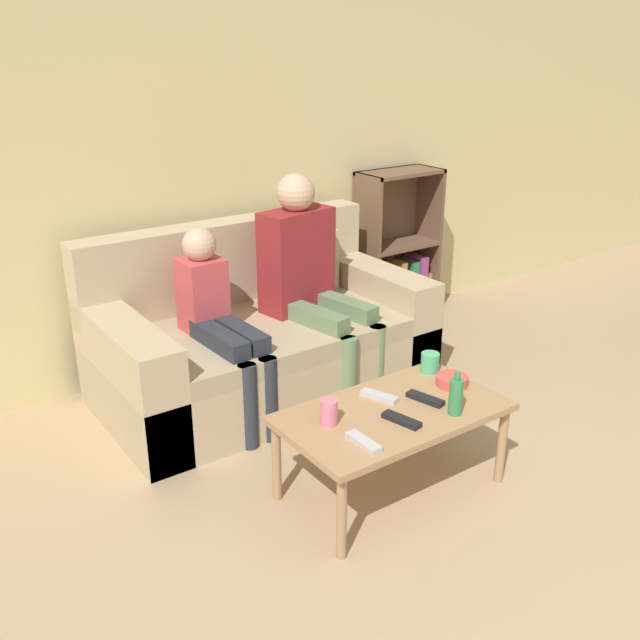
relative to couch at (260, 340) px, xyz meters
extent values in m
cube|color=beige|center=(0.10, 0.55, 1.01)|extent=(12.00, 0.06, 2.60)
cube|color=tan|center=(-0.01, -0.05, -0.13)|extent=(1.76, 0.95, 0.33)
cube|color=tan|center=(-0.01, -0.14, 0.09)|extent=(1.32, 0.77, 0.10)
cube|color=tan|center=(-0.01, 0.34, 0.37)|extent=(1.76, 0.18, 0.46)
cube|color=tan|center=(-0.77, -0.05, 0.00)|extent=(0.22, 0.95, 0.59)
cube|color=tan|center=(0.76, -0.05, 0.00)|extent=(0.22, 0.95, 0.59)
cube|color=tan|center=(0.45, 0.19, 0.32)|extent=(0.36, 0.12, 0.36)
cube|color=brown|center=(1.04, 0.37, 0.23)|extent=(0.02, 0.28, 1.04)
cube|color=brown|center=(1.58, 0.37, 0.23)|extent=(0.02, 0.28, 1.04)
cube|color=brown|center=(1.31, 0.50, 0.23)|extent=(0.56, 0.02, 1.04)
cube|color=brown|center=(1.31, 0.37, -0.28)|extent=(0.56, 0.28, 0.02)
cube|color=brown|center=(1.31, 0.37, 0.25)|extent=(0.52, 0.28, 0.02)
cube|color=brown|center=(1.31, 0.37, 0.73)|extent=(0.56, 0.28, 0.02)
cube|color=red|center=(1.07, 0.36, -0.11)|extent=(0.05, 0.19, 0.32)
cube|color=gold|center=(1.13, 0.37, -0.07)|extent=(0.05, 0.22, 0.39)
cube|color=#2D7A4C|center=(1.19, 0.36, -0.11)|extent=(0.05, 0.21, 0.32)
cube|color=#6699A8|center=(1.25, 0.36, -0.12)|extent=(0.04, 0.15, 0.30)
cube|color=#B77542|center=(1.30, 0.36, -0.06)|extent=(0.04, 0.16, 0.41)
cube|color=gold|center=(1.35, 0.36, -0.12)|extent=(0.04, 0.21, 0.31)
cube|color=#2D7A4C|center=(1.40, 0.36, -0.07)|extent=(0.06, 0.16, 0.39)
cube|color=#993D84|center=(1.47, 0.36, -0.06)|extent=(0.06, 0.20, 0.42)
cube|color=#B77542|center=(1.53, 0.36, -0.12)|extent=(0.04, 0.18, 0.29)
cylinder|color=#A87F56|center=(-0.48, -1.39, -0.11)|extent=(0.04, 0.04, 0.36)
cylinder|color=#A87F56|center=(0.40, -1.39, -0.11)|extent=(0.04, 0.04, 0.36)
cylinder|color=#A87F56|center=(-0.48, -0.93, -0.11)|extent=(0.04, 0.04, 0.36)
cylinder|color=#A87F56|center=(0.40, -0.93, -0.11)|extent=(0.04, 0.04, 0.36)
cube|color=#A87F56|center=(-0.04, -1.16, 0.09)|extent=(0.96, 0.54, 0.03)
cylinder|color=#66845B|center=(0.21, -0.52, -0.08)|extent=(0.10, 0.10, 0.43)
cylinder|color=#66845B|center=(0.43, -0.48, -0.08)|extent=(0.10, 0.10, 0.43)
cube|color=#66845B|center=(0.17, -0.28, 0.19)|extent=(0.17, 0.44, 0.09)
cube|color=#66845B|center=(0.39, -0.24, 0.19)|extent=(0.17, 0.44, 0.09)
cube|color=maroon|center=(0.24, -0.01, 0.42)|extent=(0.43, 0.27, 0.56)
sphere|color=#D1A889|center=(0.24, -0.01, 0.79)|extent=(0.20, 0.20, 0.20)
cylinder|color=#282D38|center=(-0.37, -0.50, -0.08)|extent=(0.09, 0.09, 0.43)
cylinder|color=#282D38|center=(-0.25, -0.50, -0.08)|extent=(0.09, 0.09, 0.43)
cube|color=#282D38|center=(-0.38, -0.25, 0.19)|extent=(0.12, 0.43, 0.09)
cube|color=#282D38|center=(-0.26, -0.25, 0.19)|extent=(0.12, 0.43, 0.09)
cube|color=#C6474C|center=(-0.33, 0.00, 0.33)|extent=(0.22, 0.21, 0.38)
sphere|color=#D1A889|center=(-0.33, 0.00, 0.60)|extent=(0.17, 0.17, 0.17)
cylinder|color=#4CB77A|center=(0.34, -0.98, 0.15)|extent=(0.08, 0.08, 0.09)
cylinder|color=pink|center=(-0.33, -1.10, 0.15)|extent=(0.07, 0.07, 0.11)
cube|color=black|center=(0.12, -1.18, 0.11)|extent=(0.09, 0.18, 0.02)
cube|color=black|center=(-0.08, -1.26, 0.11)|extent=(0.09, 0.18, 0.02)
cube|color=#B7B7BC|center=(-0.03, -1.05, 0.11)|extent=(0.10, 0.18, 0.02)
cube|color=#B7B7BC|center=(-0.31, -1.30, 0.11)|extent=(0.05, 0.17, 0.02)
cylinder|color=#DB4C47|center=(0.32, -1.14, 0.12)|extent=(0.14, 0.14, 0.05)
cylinder|color=#33844C|center=(0.15, -1.33, 0.18)|extent=(0.06, 0.06, 0.15)
cylinder|color=#33844C|center=(0.15, -1.33, 0.28)|extent=(0.03, 0.03, 0.04)
camera|label=1|loc=(-1.81, -3.14, 1.55)|focal=40.00mm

